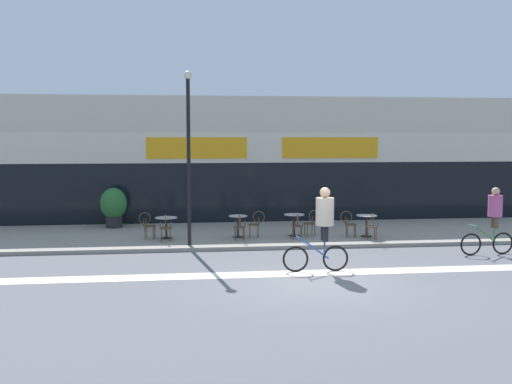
{
  "coord_description": "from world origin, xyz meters",
  "views": [
    {
      "loc": [
        -3.23,
        -13.94,
        3.56
      ],
      "look_at": [
        -0.92,
        5.23,
        1.78
      ],
      "focal_mm": 42.0,
      "sensor_mm": 36.0,
      "label": 1
    }
  ],
  "objects_px": {
    "cafe_chair_3_near": "(372,224)",
    "cyclist_0": "(493,216)",
    "bistro_table_2": "(294,221)",
    "lamp_post": "(189,146)",
    "bistro_table_0": "(166,223)",
    "cafe_chair_0_side": "(148,224)",
    "cafe_chair_2_side": "(312,221)",
    "cafe_chair_0_near": "(166,226)",
    "cafe_chair_1_near": "(240,225)",
    "planter_pot": "(114,206)",
    "bistro_table_1": "(238,222)",
    "cyclist_1": "(323,222)",
    "cafe_chair_3_side": "(349,222)",
    "bistro_table_3": "(367,221)",
    "cafe_chair_1_side": "(256,222)",
    "cafe_chair_2_near": "(297,224)"
  },
  "relations": [
    {
      "from": "cafe_chair_3_near",
      "to": "cyclist_0",
      "type": "bearing_deg",
      "value": -120.81
    },
    {
      "from": "bistro_table_2",
      "to": "lamp_post",
      "type": "xyz_separation_m",
      "value": [
        -3.63,
        -1.31,
        2.6
      ]
    },
    {
      "from": "bistro_table_0",
      "to": "cafe_chair_0_side",
      "type": "xyz_separation_m",
      "value": [
        -0.62,
        0.01,
        -0.0
      ]
    },
    {
      "from": "cafe_chair_3_near",
      "to": "cafe_chair_0_side",
      "type": "bearing_deg",
      "value": 88.97
    },
    {
      "from": "bistro_table_2",
      "to": "cafe_chair_2_side",
      "type": "bearing_deg",
      "value": 0.95
    },
    {
      "from": "cafe_chair_0_near",
      "to": "lamp_post",
      "type": "xyz_separation_m",
      "value": [
        0.77,
        -0.73,
        2.63
      ]
    },
    {
      "from": "cafe_chair_0_near",
      "to": "cafe_chair_1_near",
      "type": "distance_m",
      "value": 2.44
    },
    {
      "from": "cafe_chair_0_side",
      "to": "cyclist_0",
      "type": "height_order",
      "value": "cyclist_0"
    },
    {
      "from": "cyclist_0",
      "to": "planter_pot",
      "type": "bearing_deg",
      "value": -30.67
    },
    {
      "from": "bistro_table_1",
      "to": "bistro_table_2",
      "type": "xyz_separation_m",
      "value": [
        1.96,
        0.04,
        0.02
      ]
    },
    {
      "from": "bistro_table_0",
      "to": "cafe_chair_0_side",
      "type": "bearing_deg",
      "value": 179.0
    },
    {
      "from": "cafe_chair_0_side",
      "to": "cyclist_1",
      "type": "relative_size",
      "value": 0.4
    },
    {
      "from": "cafe_chair_2_side",
      "to": "lamp_post",
      "type": "relative_size",
      "value": 0.16
    },
    {
      "from": "cafe_chair_0_near",
      "to": "cyclist_0",
      "type": "bearing_deg",
      "value": -107.26
    },
    {
      "from": "bistro_table_2",
      "to": "cyclist_0",
      "type": "relative_size",
      "value": 0.37
    },
    {
      "from": "cafe_chair_3_side",
      "to": "bistro_table_0",
      "type": "bearing_deg",
      "value": -175.99
    },
    {
      "from": "bistro_table_3",
      "to": "cyclist_1",
      "type": "relative_size",
      "value": 0.33
    },
    {
      "from": "cafe_chair_0_side",
      "to": "lamp_post",
      "type": "xyz_separation_m",
      "value": [
        1.39,
        -1.37,
        2.63
      ]
    },
    {
      "from": "cafe_chair_1_near",
      "to": "cyclist_0",
      "type": "relative_size",
      "value": 0.44
    },
    {
      "from": "cafe_chair_1_side",
      "to": "cyclist_0",
      "type": "distance_m",
      "value": 7.58
    },
    {
      "from": "bistro_table_2",
      "to": "cafe_chair_1_side",
      "type": "relative_size",
      "value": 0.85
    },
    {
      "from": "cafe_chair_2_side",
      "to": "planter_pot",
      "type": "bearing_deg",
      "value": -29.51
    },
    {
      "from": "bistro_table_1",
      "to": "cyclist_0",
      "type": "relative_size",
      "value": 0.37
    },
    {
      "from": "cafe_chair_3_side",
      "to": "bistro_table_2",
      "type": "bearing_deg",
      "value": 176.0
    },
    {
      "from": "cafe_chair_2_side",
      "to": "planter_pot",
      "type": "relative_size",
      "value": 0.6
    },
    {
      "from": "cyclist_1",
      "to": "cafe_chair_0_side",
      "type": "bearing_deg",
      "value": -44.25
    },
    {
      "from": "cafe_chair_0_side",
      "to": "cafe_chair_3_near",
      "type": "bearing_deg",
      "value": -0.01
    },
    {
      "from": "bistro_table_2",
      "to": "cafe_chair_1_near",
      "type": "distance_m",
      "value": 2.07
    },
    {
      "from": "bistro_table_2",
      "to": "cafe_chair_2_near",
      "type": "relative_size",
      "value": 0.85
    },
    {
      "from": "cafe_chair_1_near",
      "to": "cyclist_1",
      "type": "height_order",
      "value": "cyclist_1"
    },
    {
      "from": "bistro_table_3",
      "to": "bistro_table_1",
      "type": "bearing_deg",
      "value": 175.27
    },
    {
      "from": "bistro_table_1",
      "to": "cafe_chair_1_near",
      "type": "distance_m",
      "value": 0.63
    },
    {
      "from": "cafe_chair_1_near",
      "to": "cafe_chair_1_side",
      "type": "xyz_separation_m",
      "value": [
        0.63,
        0.62,
        0.0
      ]
    },
    {
      "from": "bistro_table_0",
      "to": "cafe_chair_3_side",
      "type": "xyz_separation_m",
      "value": [
        6.24,
        -0.44,
        -0.0
      ]
    },
    {
      "from": "planter_pot",
      "to": "cyclist_1",
      "type": "height_order",
      "value": "cyclist_1"
    },
    {
      "from": "bistro_table_3",
      "to": "cafe_chair_3_side",
      "type": "bearing_deg",
      "value": 179.03
    },
    {
      "from": "cafe_chair_3_side",
      "to": "lamp_post",
      "type": "bearing_deg",
      "value": -162.45
    },
    {
      "from": "cafe_chair_0_near",
      "to": "lamp_post",
      "type": "distance_m",
      "value": 2.83
    },
    {
      "from": "cafe_chair_1_side",
      "to": "cafe_chair_3_side",
      "type": "bearing_deg",
      "value": 179.13
    },
    {
      "from": "bistro_table_0",
      "to": "bistro_table_1",
      "type": "height_order",
      "value": "bistro_table_1"
    },
    {
      "from": "bistro_table_1",
      "to": "cafe_chair_3_near",
      "type": "distance_m",
      "value": 4.53
    },
    {
      "from": "cafe_chair_3_near",
      "to": "cyclist_1",
      "type": "relative_size",
      "value": 0.4
    },
    {
      "from": "bistro_table_0",
      "to": "bistro_table_2",
      "type": "height_order",
      "value": "bistro_table_2"
    },
    {
      "from": "bistro_table_2",
      "to": "bistro_table_3",
      "type": "bearing_deg",
      "value": -9.28
    },
    {
      "from": "cafe_chair_0_side",
      "to": "cafe_chair_2_side",
      "type": "xyz_separation_m",
      "value": [
        5.65,
        -0.05,
        0.0
      ]
    },
    {
      "from": "bistro_table_3",
      "to": "cafe_chair_0_side",
      "type": "height_order",
      "value": "cafe_chair_0_side"
    },
    {
      "from": "cafe_chair_1_near",
      "to": "cafe_chair_2_side",
      "type": "distance_m",
      "value": 2.67
    },
    {
      "from": "cafe_chair_3_side",
      "to": "cafe_chair_1_near",
      "type": "bearing_deg",
      "value": -167.9
    },
    {
      "from": "bistro_table_3",
      "to": "cyclist_1",
      "type": "distance_m",
      "value": 5.32
    },
    {
      "from": "bistro_table_2",
      "to": "cafe_chair_0_near",
      "type": "xyz_separation_m",
      "value": [
        -4.4,
        -0.58,
        -0.03
      ]
    }
  ]
}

